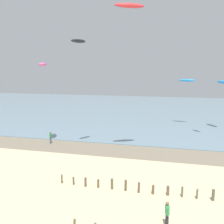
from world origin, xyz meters
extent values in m
cube|color=#7A6D59|center=(0.00, 27.10, 0.00)|extent=(120.00, 5.58, 0.01)
cube|color=slate|center=(0.00, 64.89, 0.05)|extent=(160.00, 70.00, 0.10)
cylinder|color=brown|center=(-3.62, 16.07, 0.39)|extent=(0.16, 0.14, 0.79)
cylinder|color=brown|center=(-2.50, 16.04, 0.35)|extent=(0.17, 0.15, 0.70)
cylinder|color=brown|center=(-1.36, 15.97, 0.39)|extent=(0.19, 0.22, 0.80)
cylinder|color=brown|center=(-0.23, 16.02, 0.36)|extent=(0.20, 0.20, 0.73)
cylinder|color=brown|center=(0.97, 16.04, 0.46)|extent=(0.21, 0.24, 0.93)
cylinder|color=brown|center=(2.14, 16.05, 0.46)|extent=(0.21, 0.23, 0.94)
cylinder|color=brown|center=(3.26, 15.96, 0.43)|extent=(0.20, 0.18, 0.87)
cylinder|color=brown|center=(4.40, 16.01, 0.37)|extent=(0.22, 0.22, 0.75)
cylinder|color=brown|center=(5.57, 16.08, 0.39)|extent=(0.22, 0.24, 0.79)
cylinder|color=brown|center=(6.68, 16.07, 0.42)|extent=(0.16, 0.16, 0.84)
cylinder|color=brown|center=(7.80, 16.06, 0.40)|extent=(0.18, 0.14, 0.80)
cylinder|color=brown|center=(8.97, 16.05, 0.45)|extent=(0.23, 0.23, 0.91)
cylinder|color=#4C4C56|center=(-10.96, 27.98, 0.44)|extent=(0.16, 0.16, 0.88)
cylinder|color=#4C4C56|center=(-11.01, 28.19, 0.44)|extent=(0.16, 0.16, 0.88)
cube|color=#338C4C|center=(-10.98, 28.09, 1.18)|extent=(0.30, 0.40, 0.60)
sphere|color=#9E7051|center=(-10.98, 28.09, 1.60)|extent=(0.22, 0.22, 0.22)
cylinder|color=#338C4C|center=(-10.93, 27.85, 1.13)|extent=(0.09, 0.09, 0.52)
cylinder|color=#338C4C|center=(-11.04, 28.32, 1.13)|extent=(0.09, 0.09, 0.52)
cylinder|color=#232328|center=(5.80, 11.55, 0.44)|extent=(0.16, 0.16, 0.88)
cylinder|color=#232328|center=(5.86, 11.33, 0.44)|extent=(0.16, 0.16, 0.88)
cube|color=#338C4C|center=(5.83, 11.44, 1.18)|extent=(0.30, 0.40, 0.60)
sphere|color=brown|center=(5.83, 11.44, 1.60)|extent=(0.22, 0.22, 0.22)
cylinder|color=#338C4C|center=(5.77, 11.67, 1.13)|extent=(0.09, 0.09, 0.52)
cylinder|color=#338C4C|center=(5.89, 11.21, 1.13)|extent=(0.09, 0.09, 0.52)
ellipsoid|color=black|center=(-5.68, 25.64, 13.24)|extent=(1.65, 2.38, 0.55)
ellipsoid|color=#2384D1|center=(6.63, 45.35, 8.16)|extent=(2.96, 1.34, 0.50)
ellipsoid|color=#2384D1|center=(12.33, 42.76, 8.00)|extent=(2.45, 3.35, 0.72)
ellipsoid|color=red|center=(0.70, 23.84, 16.43)|extent=(3.35, 2.48, 0.66)
ellipsoid|color=#E54C99|center=(-10.94, 26.61, 10.60)|extent=(2.07, 3.07, 0.55)
camera|label=1|loc=(6.76, -5.25, 9.84)|focal=44.55mm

